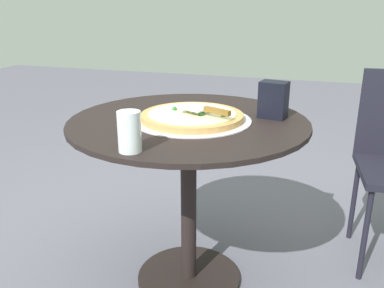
# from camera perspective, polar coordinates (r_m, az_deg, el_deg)

# --- Properties ---
(ground_plane) EXTENTS (10.00, 10.00, 0.00)m
(ground_plane) POSITION_cam_1_polar(r_m,az_deg,el_deg) (1.90, -0.44, -17.91)
(ground_plane) COLOR slate
(patio_table) EXTENTS (0.91, 0.91, 0.72)m
(patio_table) POSITION_cam_1_polar(r_m,az_deg,el_deg) (1.63, -0.48, -2.37)
(patio_table) COLOR black
(patio_table) RESTS_ON ground
(pizza_on_tray) EXTENTS (0.45, 0.45, 0.05)m
(pizza_on_tray) POSITION_cam_1_polar(r_m,az_deg,el_deg) (1.56, 0.01, 3.75)
(pizza_on_tray) COLOR silver
(pizza_on_tray) RESTS_ON patio_table
(pizza_server) EXTENTS (0.13, 0.21, 0.02)m
(pizza_server) POSITION_cam_1_polar(r_m,az_deg,el_deg) (1.51, 1.97, 4.74)
(pizza_server) COLOR silver
(pizza_server) RESTS_ON pizza_on_tray
(drinking_cup) EXTENTS (0.07, 0.07, 0.12)m
(drinking_cup) POSITION_cam_1_polar(r_m,az_deg,el_deg) (1.24, -8.59, 1.69)
(drinking_cup) COLOR silver
(drinking_cup) RESTS_ON patio_table
(napkin_dispenser) EXTENTS (0.09, 0.11, 0.14)m
(napkin_dispenser) POSITION_cam_1_polar(r_m,az_deg,el_deg) (1.62, 11.11, 5.98)
(napkin_dispenser) COLOR black
(napkin_dispenser) RESTS_ON patio_table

